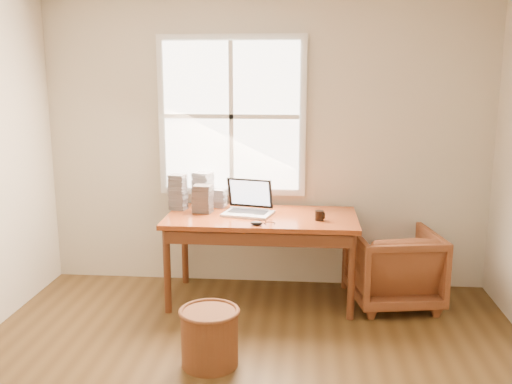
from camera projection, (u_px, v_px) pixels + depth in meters
The scene contains 11 objects.
room_shell at pixel (234, 188), 3.09m from camera, with size 4.04×4.54×2.64m.
desk at pixel (261, 218), 4.81m from camera, with size 1.60×0.80×0.04m, color brown.
armchair at pixel (394, 267), 4.79m from camera, with size 0.69×0.71×0.65m, color brown.
wicker_stool at pixel (210, 338), 3.82m from camera, with size 0.38×0.38×0.38m, color brown.
laptop at pixel (248, 198), 4.79m from camera, with size 0.40×0.42×0.30m, color silver, non-canonical shape.
mouse at pixel (256, 223), 4.49m from camera, with size 0.10×0.06×0.03m, color black.
coffee_mug at pixel (319, 216), 4.64m from camera, with size 0.07×0.07×0.08m, color black.
cd_stack_a at pixel (203, 190), 5.10m from camera, with size 0.16×0.14×0.31m, color silver.
cd_stack_b at pixel (203, 199), 4.89m from camera, with size 0.15×0.13×0.24m, color #242429.
cd_stack_c at pixel (178, 192), 4.99m from camera, with size 0.14×0.12×0.31m, color gray.
cd_stack_d at pixel (219, 198), 5.10m from camera, with size 0.13×0.11×0.16m, color #ACB0B7.
Camera 1 is at (0.37, -2.84, 1.94)m, focal length 40.00 mm.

